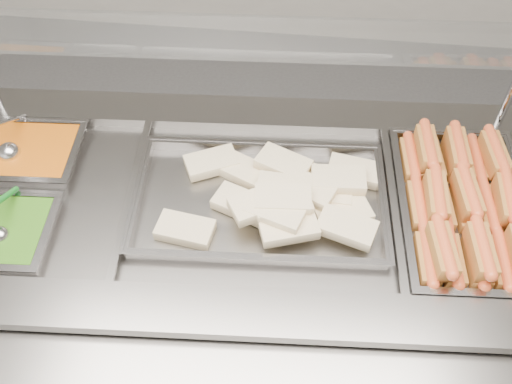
# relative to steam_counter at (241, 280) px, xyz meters

# --- Properties ---
(steam_counter) EXTENTS (2.08, 1.01, 0.97)m
(steam_counter) POSITION_rel_steam_counter_xyz_m (0.00, 0.00, 0.00)
(steam_counter) COLOR slate
(steam_counter) RESTS_ON ground
(tray_rail) EXTENTS (1.96, 0.51, 0.06)m
(tray_rail) POSITION_rel_steam_counter_xyz_m (0.03, -0.55, 0.43)
(tray_rail) COLOR gray
(tray_rail) RESTS_ON steam_counter
(sneeze_guard) EXTENTS (1.80, 0.42, 0.48)m
(sneeze_guard) POSITION_rel_steam_counter_xyz_m (-0.01, 0.24, 0.88)
(sneeze_guard) COLOR silver
(sneeze_guard) RESTS_ON steam_counter
(pan_hotdogs) EXTENTS (0.40, 0.61, 0.11)m
(pan_hotdogs) POSITION_rel_steam_counter_xyz_m (0.67, 0.04, 0.44)
(pan_hotdogs) COLOR gray
(pan_hotdogs) RESTS_ON steam_counter
(pan_wraps) EXTENTS (0.76, 0.47, 0.08)m
(pan_wraps) POSITION_rel_steam_counter_xyz_m (0.06, 0.00, 0.46)
(pan_wraps) COLOR gray
(pan_wraps) RESTS_ON steam_counter
(pan_beans) EXTENTS (0.34, 0.28, 0.11)m
(pan_beans) POSITION_rel_steam_counter_xyz_m (-0.71, 0.12, 0.44)
(pan_beans) COLOR gray
(pan_beans) RESTS_ON steam_counter
(hotdogs_in_buns) EXTENTS (0.36, 0.57, 0.13)m
(hotdogs_in_buns) POSITION_rel_steam_counter_xyz_m (0.67, 0.03, 0.50)
(hotdogs_in_buns) COLOR #A55F22
(hotdogs_in_buns) RESTS_ON pan_hotdogs
(tortilla_wraps) EXTENTS (0.66, 0.40, 0.11)m
(tortilla_wraps) POSITION_rel_steam_counter_xyz_m (0.15, 0.01, 0.50)
(tortilla_wraps) COLOR beige
(tortilla_wraps) RESTS_ON pan_wraps
(ladle) EXTENTS (0.08, 0.21, 0.16)m
(ladle) POSITION_rel_steam_counter_xyz_m (-0.75, 0.10, 0.50)
(ladle) COLOR silver
(ladle) RESTS_ON pan_beans
(serving_spoon) EXTENTS (0.06, 0.19, 0.15)m
(serving_spoon) POSITION_rel_steam_counter_xyz_m (-0.65, -0.20, 0.50)
(serving_spoon) COLOR silver
(serving_spoon) RESTS_ON pan_peas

